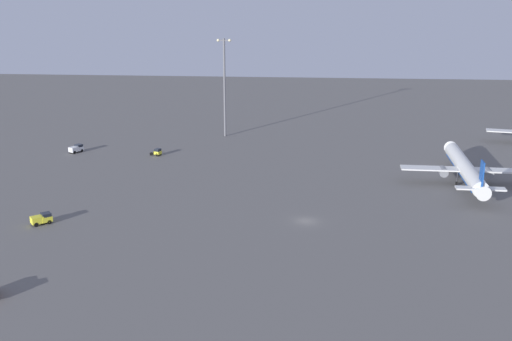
% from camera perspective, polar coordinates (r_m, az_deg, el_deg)
% --- Properties ---
extents(ground_plane, '(416.00, 416.00, 0.00)m').
position_cam_1_polar(ground_plane, '(133.16, 4.54, -4.58)').
color(ground_plane, '#605E5B').
extents(airplane_taxiway_distant, '(31.52, 40.53, 10.40)m').
position_cam_1_polar(airplane_taxiway_distant, '(164.11, 18.39, 0.17)').
color(airplane_taxiway_distant, silver).
rests_on(airplane_taxiway_distant, ground).
extents(cargo_loader, '(3.77, 4.56, 2.25)m').
position_cam_1_polar(cargo_loader, '(192.82, -15.92, 1.92)').
color(cargo_loader, white).
rests_on(cargo_loader, ground).
extents(pushback_tug, '(3.53, 2.83, 2.05)m').
position_cam_1_polar(pushback_tug, '(184.34, -8.90, 1.67)').
color(pushback_tug, yellow).
rests_on(pushback_tug, ground).
extents(maintenance_van, '(4.44, 4.14, 2.25)m').
position_cam_1_polar(maintenance_van, '(138.11, -18.78, -4.14)').
color(maintenance_van, yellow).
rests_on(maintenance_van, ground).
extents(apron_light_central, '(4.80, 0.90, 31.28)m').
position_cam_1_polar(apron_light_central, '(202.56, -2.87, 7.96)').
color(apron_light_central, slate).
rests_on(apron_light_central, ground).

